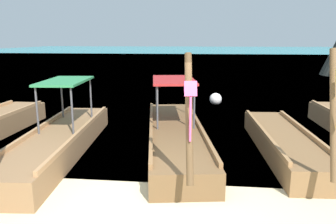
% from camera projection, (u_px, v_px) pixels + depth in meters
% --- Properties ---
extents(ground, '(120.00, 120.00, 0.00)m').
position_uv_depth(ground, '(149.00, 208.00, 5.82)').
color(ground, beige).
extents(sea_water, '(120.00, 120.00, 0.00)m').
position_uv_depth(sea_water, '(201.00, 54.00, 65.08)').
color(sea_water, teal).
rests_on(sea_water, ground).
extents(longtail_boat_green_ribbon, '(1.74, 6.54, 2.30)m').
position_uv_depth(longtail_boat_green_ribbon, '(59.00, 141.00, 8.54)').
color(longtail_boat_green_ribbon, olive).
rests_on(longtail_boat_green_ribbon, ground).
extents(longtail_boat_pink_ribbon, '(2.37, 7.00, 2.66)m').
position_uv_depth(longtail_boat_pink_ribbon, '(175.00, 135.00, 9.11)').
color(longtail_boat_pink_ribbon, brown).
rests_on(longtail_boat_pink_ribbon, ground).
extents(longtail_boat_yellow_ribbon, '(1.42, 5.58, 2.73)m').
position_uv_depth(longtail_boat_yellow_ribbon, '(284.00, 143.00, 8.54)').
color(longtail_boat_yellow_ribbon, brown).
rests_on(longtail_boat_yellow_ribbon, ground).
extents(mooring_buoy_near, '(0.53, 0.53, 0.53)m').
position_uv_depth(mooring_buoy_near, '(216.00, 99.00, 14.79)').
color(mooring_buoy_near, white).
rests_on(mooring_buoy_near, sea_water).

